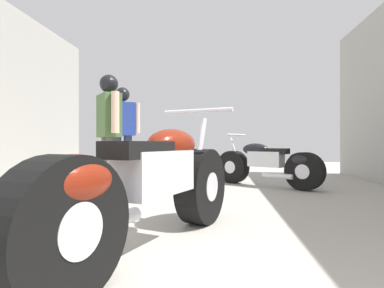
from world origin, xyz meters
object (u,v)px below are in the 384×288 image
(motorcycle_maroon_cruiser, at_px, (151,187))
(mechanic_with_helmet, at_px, (122,124))
(motorcycle_black_naked, at_px, (268,164))
(mechanic_in_blue, at_px, (109,122))

(motorcycle_maroon_cruiser, bearing_deg, mechanic_with_helmet, 111.12)
(motorcycle_black_naked, relative_size, mechanic_in_blue, 0.96)
(mechanic_in_blue, bearing_deg, mechanic_with_helmet, 102.75)
(motorcycle_black_naked, height_order, mechanic_with_helmet, mechanic_with_helmet)
(motorcycle_maroon_cruiser, xyz_separation_m, mechanic_in_blue, (-1.13, 2.20, 0.58))
(motorcycle_maroon_cruiser, relative_size, mechanic_in_blue, 1.24)
(motorcycle_maroon_cruiser, xyz_separation_m, motorcycle_black_naked, (1.18, 3.10, -0.05))
(mechanic_in_blue, relative_size, mechanic_with_helmet, 0.91)
(motorcycle_black_naked, bearing_deg, motorcycle_maroon_cruiser, -110.89)
(mechanic_in_blue, height_order, mechanic_with_helmet, mechanic_with_helmet)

